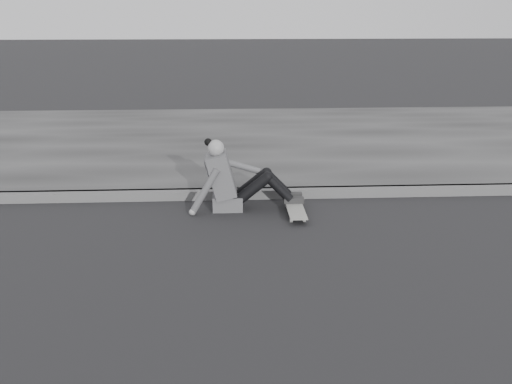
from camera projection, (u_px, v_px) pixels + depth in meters
ground at (457, 289)px, 4.99m from camera, size 80.00×80.00×0.00m
curb at (381, 191)px, 7.42m from camera, size 24.00×0.16×0.12m
sidewalk at (338, 140)px, 10.29m from camera, size 24.00×6.00×0.12m
skateboard at (295, 209)px, 6.76m from camera, size 0.20×0.78×0.09m
seated_woman at (233, 180)px, 6.86m from camera, size 1.38×0.46×0.88m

